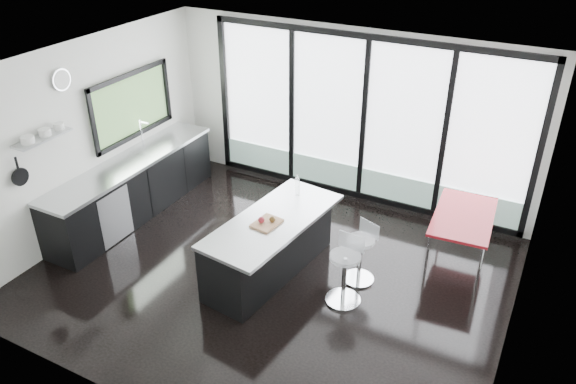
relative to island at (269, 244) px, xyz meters
The scene contains 11 objects.
floor 0.44m from the island, 46.44° to the right, with size 6.00×5.00×0.00m, color black.
ceiling 2.36m from the island, 46.44° to the right, with size 6.00×5.00×0.00m, color white.
wall_back 2.57m from the island, 82.42° to the left, with size 6.00×0.09×2.80m.
wall_front 2.73m from the island, 88.88° to the right, with size 6.00×0.00×2.80m, color silver.
wall_left 3.14m from the island, behind, with size 0.26×5.00×2.80m.
wall_right 3.20m from the island, ahead, with size 0.00×5.00×2.80m, color silver.
counter_cabinets 2.65m from the island, behind, with size 0.69×3.24×1.36m.
island is the anchor object (origin of this frame).
bar_stool_near 1.13m from the island, ahead, with size 0.45×0.45×0.71m, color silver.
bar_stool_far 1.20m from the island, 18.76° to the left, with size 0.41×0.41×0.66m, color silver.
red_table 2.64m from the island, 34.05° to the left, with size 0.76×1.33×0.71m, color maroon.
Camera 1 is at (3.01, -5.26, 4.68)m, focal length 35.00 mm.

